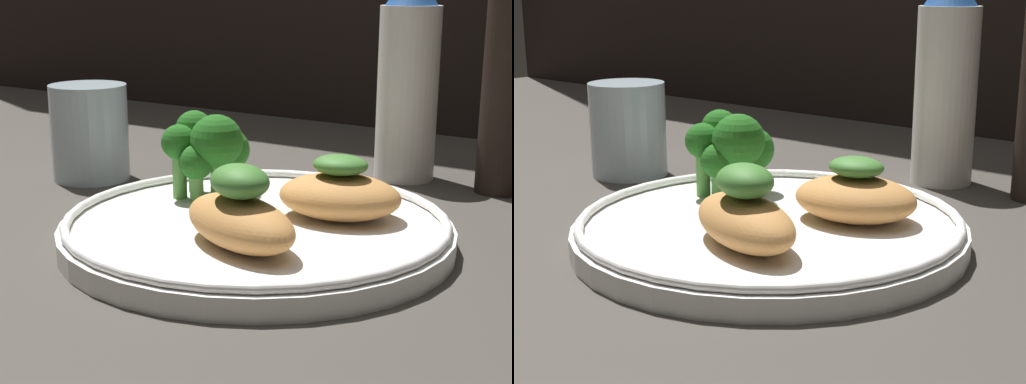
% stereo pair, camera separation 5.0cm
% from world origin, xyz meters
% --- Properties ---
extents(ground_plane, '(1.80, 1.80, 0.01)m').
position_xyz_m(ground_plane, '(0.00, 0.00, -0.01)').
color(ground_plane, '#3D3833').
extents(plate, '(0.25, 0.25, 0.02)m').
position_xyz_m(plate, '(0.00, 0.00, 0.01)').
color(plate, white).
rests_on(plate, ground_plane).
extents(grilled_meat_front, '(0.10, 0.08, 0.05)m').
position_xyz_m(grilled_meat_front, '(0.02, -0.05, 0.03)').
color(grilled_meat_front, '#BC7F42').
rests_on(grilled_meat_front, plate).
extents(grilled_meat_middle, '(0.09, 0.08, 0.04)m').
position_xyz_m(grilled_meat_middle, '(0.04, 0.04, 0.03)').
color(grilled_meat_middle, '#BC7F42').
rests_on(grilled_meat_middle, plate).
extents(broccoli_bunch, '(0.06, 0.06, 0.06)m').
position_xyz_m(broccoli_bunch, '(-0.06, 0.03, 0.05)').
color(broccoli_bunch, '#569942').
rests_on(broccoli_bunch, plate).
extents(sauce_bottle, '(0.05, 0.05, 0.18)m').
position_xyz_m(sauce_bottle, '(0.01, 0.21, 0.08)').
color(sauce_bottle, white).
rests_on(sauce_bottle, ground_plane).
extents(drinking_glass, '(0.06, 0.06, 0.08)m').
position_xyz_m(drinking_glass, '(-0.21, 0.06, 0.04)').
color(drinking_glass, silver).
rests_on(drinking_glass, ground_plane).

